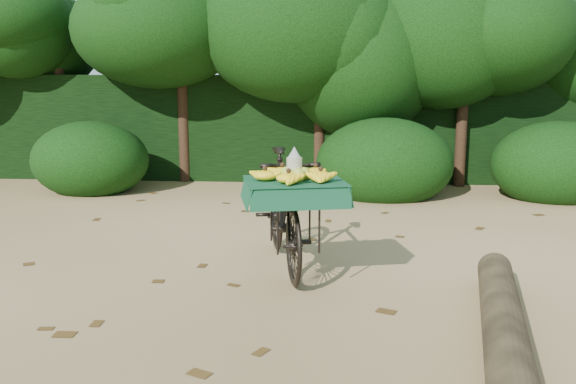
{
  "coord_description": "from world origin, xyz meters",
  "views": [
    {
      "loc": [
        0.76,
        -4.75,
        1.74
      ],
      "look_at": [
        0.37,
        0.39,
        0.78
      ],
      "focal_mm": 38.0,
      "sensor_mm": 36.0,
      "label": 1
    }
  ],
  "objects": [
    {
      "name": "ground",
      "position": [
        0.0,
        0.0,
        0.0
      ],
      "size": [
        80.0,
        80.0,
        0.0
      ],
      "primitive_type": "plane",
      "color": "tan",
      "rests_on": "ground"
    },
    {
      "name": "vendor_bicycle",
      "position": [
        0.31,
        0.7,
        0.57
      ],
      "size": [
        1.05,
        1.94,
        1.11
      ],
      "rotation": [
        0.0,
        0.0,
        0.22
      ],
      "color": "black",
      "rests_on": "ground"
    },
    {
      "name": "fallen_log",
      "position": [
        1.76,
        -1.52,
        0.14
      ],
      "size": [
        1.05,
        3.84,
        0.28
      ],
      "primitive_type": "cylinder",
      "rotation": [
        1.57,
        0.0,
        -0.2
      ],
      "color": "brown",
      "rests_on": "ground"
    },
    {
      "name": "hedge_backdrop",
      "position": [
        0.0,
        6.3,
        0.9
      ],
      "size": [
        26.0,
        1.8,
        1.8
      ],
      "primitive_type": "cube",
      "color": "black",
      "rests_on": "ground"
    },
    {
      "name": "tree_row",
      "position": [
        -0.65,
        5.5,
        2.0
      ],
      "size": [
        14.5,
        2.0,
        4.0
      ],
      "primitive_type": null,
      "color": "black",
      "rests_on": "ground"
    },
    {
      "name": "bush_clumps",
      "position": [
        0.5,
        4.3,
        0.45
      ],
      "size": [
        8.8,
        1.7,
        0.9
      ],
      "primitive_type": null,
      "color": "black",
      "rests_on": "ground"
    },
    {
      "name": "leaf_litter",
      "position": [
        0.0,
        0.65,
        0.01
      ],
      "size": [
        7.0,
        7.3,
        0.01
      ],
      "primitive_type": null,
      "color": "#4F3515",
      "rests_on": "ground"
    }
  ]
}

